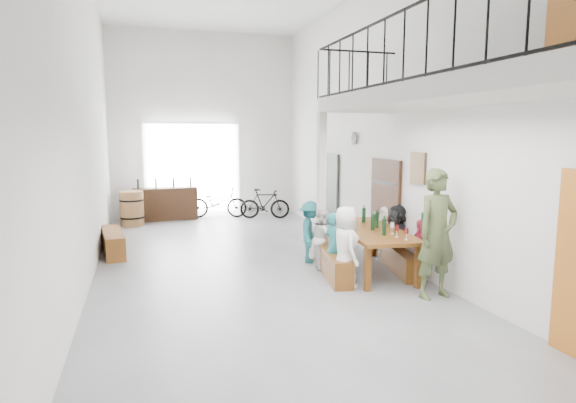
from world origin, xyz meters
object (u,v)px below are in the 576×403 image
object	(u,v)px
tasting_table	(371,233)
side_bench	(113,242)
host_standing	(437,234)
serving_counter	(166,204)
bench_inner	(332,261)
bicycle_near	(217,202)
oak_barrel	(132,209)

from	to	relation	value
tasting_table	side_bench	world-z (taller)	tasting_table
host_standing	serving_counter	bearing A→B (deg)	105.37
side_bench	host_standing	distance (m)	6.57
tasting_table	bench_inner	world-z (taller)	tasting_table
side_bench	bicycle_near	world-z (taller)	bicycle_near
serving_counter	host_standing	xyz separation A→B (m)	(3.62, -8.19, 0.51)
oak_barrel	side_bench	bearing A→B (deg)	-96.03
host_standing	tasting_table	bearing A→B (deg)	93.30
tasting_table	oak_barrel	bearing A→B (deg)	132.06
oak_barrel	serving_counter	xyz separation A→B (m)	(0.93, 0.68, -0.00)
bench_inner	oak_barrel	size ratio (longest dim) A/B	2.10
oak_barrel	serving_counter	world-z (taller)	oak_barrel
host_standing	bicycle_near	bearing A→B (deg)	96.02
side_bench	oak_barrel	distance (m)	3.20
side_bench	serving_counter	world-z (taller)	serving_counter
side_bench	host_standing	bearing A→B (deg)	-41.64
side_bench	oak_barrel	xyz separation A→B (m)	(0.34, 3.17, 0.24)
serving_counter	bicycle_near	xyz separation A→B (m)	(1.51, -0.05, -0.01)
serving_counter	bicycle_near	distance (m)	1.52
oak_barrel	bicycle_near	world-z (taller)	oak_barrel
tasting_table	side_bench	distance (m)	5.36
bench_inner	bicycle_near	distance (m)	6.61
tasting_table	bench_inner	size ratio (longest dim) A/B	1.29
bicycle_near	host_standing	bearing A→B (deg)	-151.73
side_bench	bench_inner	bearing A→B (deg)	-35.45
oak_barrel	bicycle_near	xyz separation A→B (m)	(2.44, 0.63, -0.02)
serving_counter	bench_inner	bearing A→B (deg)	-72.58
host_standing	bicycle_near	distance (m)	8.42
oak_barrel	host_standing	size ratio (longest dim) A/B	0.48
oak_barrel	serving_counter	size ratio (longest dim) A/B	0.53
tasting_table	serving_counter	world-z (taller)	serving_counter
oak_barrel	serving_counter	bearing A→B (deg)	36.26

